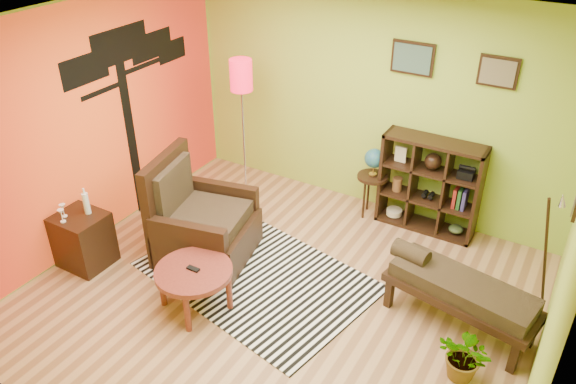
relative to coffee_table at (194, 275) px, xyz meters
The scene contains 11 objects.
ground 0.97m from the coffee_table, 41.33° to the left, with size 5.00×5.00×0.00m, color tan.
room_shell 1.61m from the coffee_table, 46.38° to the left, with size 5.04×4.54×2.82m.
zebra_rug 0.87m from the coffee_table, 69.83° to the left, with size 2.46×1.64×0.01m, color white.
coffee_table is the anchor object (origin of this frame).
armchair 0.93m from the coffee_table, 124.09° to the left, with size 1.19×1.19×1.22m.
side_cabinet 1.55m from the coffee_table, behind, with size 0.54×0.49×0.95m.
floor_lamp 2.52m from the coffee_table, 110.75° to the left, with size 0.29×0.29×1.92m.
globe_table 2.68m from the coffee_table, 71.37° to the left, with size 0.39×0.39×0.94m.
cube_shelf 3.05m from the coffee_table, 58.94° to the left, with size 1.20×0.35×1.20m.
bench 2.59m from the coffee_table, 25.01° to the left, with size 1.55×0.80×0.69m.
potted_plant 2.68m from the coffee_table, ahead, with size 0.46×0.51×0.40m, color #26661E.
Camera 1 is at (2.38, -3.91, 3.99)m, focal length 35.00 mm.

